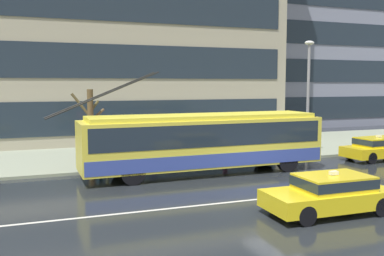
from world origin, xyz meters
The scene contains 13 objects.
ground_plane centered at (0.00, 0.00, 0.00)m, with size 160.00×160.00×0.00m, color #23272B.
sidewalk_slab centered at (0.00, 10.34, 0.07)m, with size 80.00×10.00×0.14m, color gray.
lane_centre_line centered at (0.00, -1.20, 0.00)m, with size 72.00×0.14×0.01m, color silver.
trolleybus centered at (-1.89, 3.74, 1.54)m, with size 12.80×2.70×4.74m.
taxi_ahead_of_bus centered at (8.58, 3.71, 0.70)m, with size 4.51×1.98×1.39m.
taxi_oncoming_near centered at (-0.39, -3.51, 0.70)m, with size 4.25×1.87×1.39m.
pedestrian_at_shelter centered at (-6.14, 7.53, 1.73)m, with size 1.31×1.31×1.95m.
pedestrian_approaching_curb centered at (0.34, 6.36, 1.68)m, with size 1.35×1.35×1.95m.
pedestrian_walking_past centered at (-3.63, 6.15, 1.79)m, with size 1.54×1.54×2.00m.
pedestrian_waiting_by_pole centered at (-6.05, 6.22, 1.61)m, with size 1.11×1.11×1.87m.
street_lamp centered at (5.29, 5.83, 3.98)m, with size 0.60×0.32×6.47m.
street_tree_bare centered at (-6.52, 8.56, 2.17)m, with size 1.85×0.92×3.78m.
office_tower_corner_right centered at (20.52, 24.37, 9.01)m, with size 24.07×10.73×18.00m.
Camera 1 is at (-9.29, -14.69, 4.20)m, focal length 40.02 mm.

